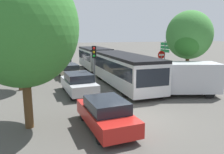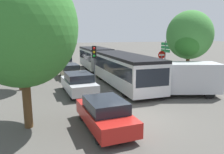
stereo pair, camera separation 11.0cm
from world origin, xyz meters
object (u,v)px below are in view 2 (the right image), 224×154
object	(u,v)px
queued_car_graphite	(63,63)
no_entry_sign	(161,62)
white_van	(185,78)
traffic_light	(94,58)
queued_car_black	(54,54)
queued_car_red	(105,114)
tree_left_distant	(31,32)
tree_left_far	(28,30)
articulated_bus	(109,62)
city_bus_rear	(50,46)
tree_left_mid	(17,34)
queued_car_white	(57,58)
queued_car_tan	(70,71)
direction_sign_post	(165,51)
tree_left_near	(21,27)
tree_right_near	(189,36)
queued_car_silver	(79,83)

from	to	relation	value
queued_car_graphite	no_entry_sign	size ratio (longest dim) A/B	1.60
white_van	traffic_light	bearing A→B (deg)	-13.08
queued_car_black	traffic_light	bearing A→B (deg)	-179.98
queued_car_red	queued_car_graphite	distance (m)	18.47
tree_left_distant	queued_car_graphite	bearing A→B (deg)	-50.44
no_entry_sign	tree_left_far	xyz separation A→B (m)	(-11.09, 8.06, 2.82)
articulated_bus	traffic_light	distance (m)	5.34
city_bus_rear	tree_left_mid	xyz separation A→B (m)	(-4.21, -35.70, 2.84)
queued_car_red	queued_car_white	distance (m)	24.97
city_bus_rear	tree_left_far	size ratio (longest dim) A/B	1.51
queued_car_tan	traffic_light	xyz separation A→B (m)	(1.09, -5.62, 1.82)
articulated_bus	traffic_light	size ratio (longest dim) A/B	5.19
queued_car_graphite	queued_car_black	xyz separation A→B (m)	(-0.22, 12.80, -0.01)
direction_sign_post	tree_left_near	world-z (taller)	tree_left_near
queued_car_tan	queued_car_black	world-z (taller)	queued_car_black
traffic_light	tree_left_distant	size ratio (longest dim) A/B	0.48
queued_car_black	tree_right_near	xyz separation A→B (m)	(8.95, -25.35, 3.31)
queued_car_white	articulated_bus	bearing A→B (deg)	-166.70
articulated_bus	tree_left_far	world-z (taller)	tree_left_far
no_entry_sign	tree_left_far	distance (m)	13.99
queued_car_tan	articulated_bus	bearing A→B (deg)	-109.35
articulated_bus	queued_car_red	size ratio (longest dim) A/B	4.26
no_entry_sign	tree_left_far	bearing A→B (deg)	-126.03
traffic_light	tree_left_distant	world-z (taller)	tree_left_distant
city_bus_rear	queued_car_white	size ratio (longest dim) A/B	2.65
queued_car_graphite	traffic_light	size ratio (longest dim) A/B	1.33
direction_sign_post	tree_left_far	world-z (taller)	tree_left_far
white_van	traffic_light	xyz separation A→B (m)	(-5.64, 3.40, 1.26)
articulated_bus	queued_car_black	bearing A→B (deg)	-168.71
queued_car_red	queued_car_tan	xyz separation A→B (m)	(0.18, 12.53, -0.03)
queued_car_graphite	traffic_light	xyz separation A→B (m)	(1.08, -11.57, 1.72)
queued_car_silver	queued_car_tan	size ratio (longest dim) A/B	1.13
queued_car_graphite	white_van	size ratio (longest dim) A/B	0.84
queued_car_red	queued_car_tan	size ratio (longest dim) A/B	1.05
queued_car_red	queued_car_tan	bearing A→B (deg)	-3.87
articulated_bus	queued_car_red	world-z (taller)	articulated_bus
city_bus_rear	tree_left_mid	distance (m)	36.06
articulated_bus	white_van	distance (m)	8.47
no_entry_sign	tree_left_mid	size ratio (longest dim) A/B	0.45
tree_right_near	queued_car_tan	bearing A→B (deg)	142.90
traffic_light	queued_car_graphite	bearing A→B (deg)	-155.06
city_bus_rear	queued_car_black	xyz separation A→B (m)	(-0.14, -13.20, -0.63)
queued_car_graphite	tree_left_distant	distance (m)	6.82
queued_car_black	white_van	distance (m)	28.62
white_van	direction_sign_post	size ratio (longest dim) A/B	1.49
traffic_light	no_entry_sign	world-z (taller)	traffic_light
tree_left_mid	queued_car_graphite	bearing A→B (deg)	66.08
queued_car_red	tree_left_mid	world-z (taller)	tree_left_mid
city_bus_rear	queued_car_white	world-z (taller)	city_bus_rear
tree_left_near	tree_right_near	size ratio (longest dim) A/B	1.17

